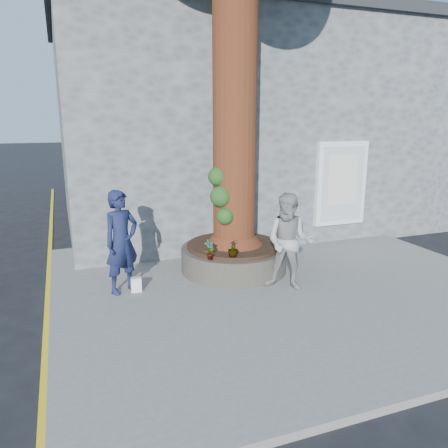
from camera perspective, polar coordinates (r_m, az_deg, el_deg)
name	(u,v)px	position (r m, az deg, el deg)	size (l,w,h in m)	color
ground	(234,318)	(7.78, 1.28, -12.17)	(120.00, 120.00, 0.00)	black
pavement	(283,284)	(9.17, 7.74, -7.72)	(9.00, 8.00, 0.12)	slate
yellow_line	(47,321)	(8.23, -22.13, -11.69)	(0.10, 30.00, 0.01)	yellow
stone_shop	(224,125)	(14.61, -0.06, 12.81)	(10.30, 8.30, 6.30)	#545659
neighbour_shop	(415,128)	(18.96, 23.71, 11.42)	(6.00, 8.00, 6.00)	#545659
planter	(234,257)	(9.62, 1.30, -4.33)	(2.30, 2.30, 0.60)	black
man	(122,242)	(8.46, -13.24, -2.30)	(0.72, 0.47, 1.98)	#171D3F
woman	(289,242)	(8.48, 8.50, -2.34)	(0.92, 0.72, 1.90)	#9A9794
shopping_bag	(136,285)	(8.66, -11.39, -7.79)	(0.20, 0.12, 0.28)	white
plant_a	(209,250)	(8.43, -1.91, -3.38)	(0.21, 0.14, 0.39)	gray
plant_b	(288,240)	(9.09, 8.30, -2.11)	(0.24, 0.23, 0.43)	gray
plant_c	(233,248)	(8.60, 1.17, -3.17)	(0.20, 0.20, 0.35)	gray
plant_d	(286,244)	(9.14, 8.16, -2.55)	(0.24, 0.21, 0.27)	gray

